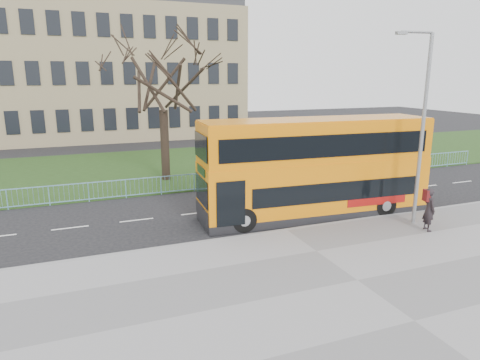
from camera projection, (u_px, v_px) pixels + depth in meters
The scene contains 10 objects.
ground at pixel (271, 221), 20.48m from camera, with size 120.00×120.00×0.00m, color black.
pavement at pixel (357, 282), 14.35m from camera, with size 80.00×10.50×0.12m, color slate.
kerb at pixel (286, 231), 19.06m from camera, with size 80.00×0.20×0.14m, color gray.
grass_verge at pixel (193, 164), 33.41m from camera, with size 80.00×15.40×0.08m, color #1E3312.
guard_railing at pixel (226, 180), 26.32m from camera, with size 40.00×0.12×1.10m, color #7BBADB, non-canonical shape.
bare_tree at pixel (163, 96), 27.16m from camera, with size 7.60×7.60×10.86m, color black, non-canonical shape.
civic_building at pixel (102, 74), 48.74m from camera, with size 30.00×15.00×14.00m, color #8B7B58.
yellow_bus at pixel (315, 165), 20.77m from camera, with size 11.46×3.42×4.74m.
pedestrian at pixel (429, 210), 18.73m from camera, with size 0.70×0.46×1.92m, color black.
street_lamp at pixel (421, 123), 18.87m from camera, with size 1.80×0.40×8.49m.
Camera 1 is at (-8.42, -17.56, 6.80)m, focal length 32.00 mm.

